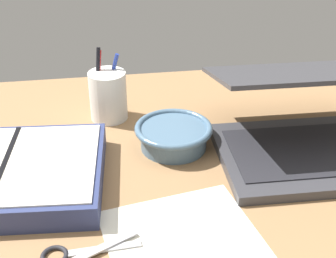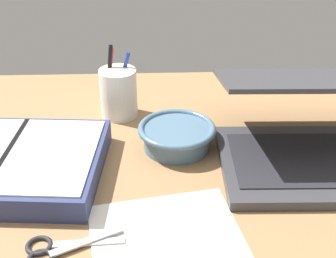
{
  "view_description": "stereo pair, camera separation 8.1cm",
  "coord_description": "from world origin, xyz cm",
  "px_view_note": "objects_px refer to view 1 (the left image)",
  "views": [
    {
      "loc": [
        -14.93,
        -60.14,
        49.56
      ],
      "look_at": [
        -4.15,
        9.1,
        9.0
      ],
      "focal_mm": 50.0,
      "sensor_mm": 36.0,
      "label": 1
    },
    {
      "loc": [
        -6.88,
        -60.92,
        49.56
      ],
      "look_at": [
        -4.15,
        9.1,
        9.0
      ],
      "focal_mm": 50.0,
      "sensor_mm": 36.0,
      "label": 2
    }
  ],
  "objects_px": {
    "laptop": "(306,125)",
    "planner": "(7,174)",
    "bowl": "(174,135)",
    "pen_cup": "(108,95)"
  },
  "relations": [
    {
      "from": "planner",
      "to": "pen_cup",
      "type": "bearing_deg",
      "value": 54.34
    },
    {
      "from": "pen_cup",
      "to": "planner",
      "type": "xyz_separation_m",
      "value": [
        -0.18,
        -0.21,
        -0.03
      ]
    },
    {
      "from": "laptop",
      "to": "bowl",
      "type": "bearing_deg",
      "value": 170.28
    },
    {
      "from": "pen_cup",
      "to": "planner",
      "type": "bearing_deg",
      "value": -130.23
    },
    {
      "from": "laptop",
      "to": "planner",
      "type": "height_order",
      "value": "laptop"
    },
    {
      "from": "pen_cup",
      "to": "planner",
      "type": "distance_m",
      "value": 0.28
    },
    {
      "from": "pen_cup",
      "to": "planner",
      "type": "height_order",
      "value": "pen_cup"
    },
    {
      "from": "laptop",
      "to": "planner",
      "type": "bearing_deg",
      "value": -175.52
    },
    {
      "from": "laptop",
      "to": "bowl",
      "type": "distance_m",
      "value": 0.24
    },
    {
      "from": "bowl",
      "to": "planner",
      "type": "bearing_deg",
      "value": -165.7
    }
  ]
}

